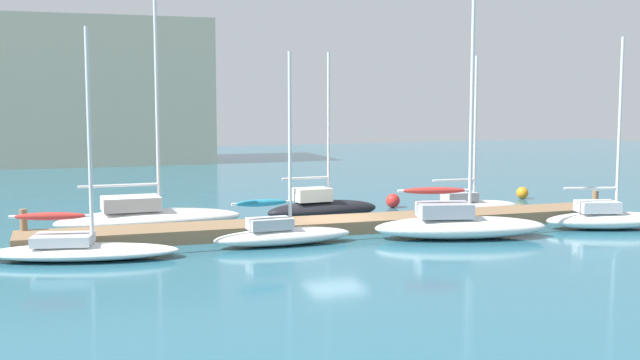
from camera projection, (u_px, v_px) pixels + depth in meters
name	position (u px, v px, depth m)	size (l,w,h in m)	color
ground_plane	(335.00, 231.00, 33.50)	(120.00, 120.00, 0.00)	#286075
dock_pier	(335.00, 225.00, 33.48)	(25.78, 2.35, 0.54)	#846647
dock_piling_near_end	(24.00, 227.00, 30.43)	(0.28, 0.28, 1.38)	#846647
dock_piling_far_end	(595.00, 205.00, 36.43)	(0.28, 0.28, 1.38)	#846647
sailboat_0	(80.00, 247.00, 27.56)	(6.97, 3.42, 8.13)	white
sailboat_1	(148.00, 215.00, 33.73)	(8.05, 2.60, 13.12)	white
sailboat_2	(281.00, 232.00, 30.26)	(5.61, 1.73, 7.43)	white
sailboat_3	(322.00, 207.00, 36.47)	(5.59, 2.04, 7.75)	black
sailboat_4	(458.00, 223.00, 31.75)	(7.38, 3.77, 10.82)	white
sailboat_5	(468.00, 204.00, 38.52)	(5.32, 1.72, 7.70)	white
sailboat_6	(608.00, 217.00, 34.03)	(5.87, 3.05, 8.26)	white
mooring_buoy_red	(393.00, 201.00, 40.66)	(0.73, 0.73, 0.73)	red
mooring_buoy_orange	(522.00, 193.00, 44.21)	(0.67, 0.67, 0.67)	orange
harbor_building_distant	(89.00, 92.00, 68.65)	(20.48, 11.05, 12.41)	#BCB299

